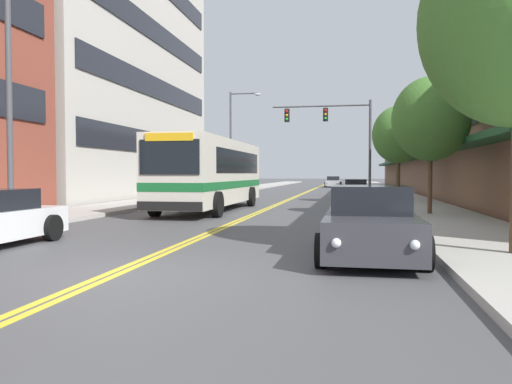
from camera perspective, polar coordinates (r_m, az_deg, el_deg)
The scene contains 16 objects.
ground_plane at distance 44.86m, azimuth 5.75°, elevation -0.03°, with size 240.00×240.00×0.00m, color #4C4C4F.
sidewalk_left at distance 46.03m, azimuth -3.15°, elevation 0.12°, with size 3.30×106.00×0.15m.
sidewalk_right at distance 44.81m, azimuth 14.90°, elevation -0.00°, with size 3.30×106.00×0.15m.
centre_line at distance 44.86m, azimuth 5.75°, elevation -0.03°, with size 0.34×106.00×0.01m.
office_tower_left at distance 38.49m, azimuth -19.96°, elevation 16.28°, with size 12.08×22.25×22.35m.
storefront_row_right at distance 45.63m, azimuth 22.35°, elevation 4.37°, with size 9.10×68.00×7.19m.
city_bus at distance 22.97m, azimuth -5.04°, elevation 2.38°, with size 2.81×10.86×3.16m.
car_charcoal_parked_left_mid at distance 33.04m, azimuth -3.77°, elevation 0.35°, with size 2.21×4.83×1.42m.
car_dark_grey_parked_right_foreground at distance 10.27m, azimuth 12.89°, elevation -3.67°, with size 2.00×4.31×1.43m.
car_beige_parked_right_mid at distance 40.75m, azimuth 11.33°, elevation 0.54°, with size 2.19×4.58×1.22m.
car_silver_moving_lead at distance 62.58m, azimuth 8.82°, elevation 1.13°, with size 2.00×4.76×1.34m.
traffic_signal_mast at distance 35.39m, azimuth 9.16°, elevation 7.20°, with size 6.86×0.38×6.74m.
street_lamp_left_near at distance 15.31m, azimuth -25.32°, elevation 12.30°, with size 2.44×0.28×7.37m.
street_lamp_left_far at distance 39.01m, azimuth -2.42°, elevation 6.67°, with size 2.46×0.28×8.00m.
street_tree_right_mid at distance 20.35m, azimuth 19.35°, elevation 7.87°, with size 2.93×2.93×5.23m.
street_tree_right_far at distance 29.15m, azimuth 15.97°, elevation 6.31°, with size 2.90×2.90×5.31m.
Camera 1 is at (3.88, -7.66, 1.68)m, focal length 35.00 mm.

